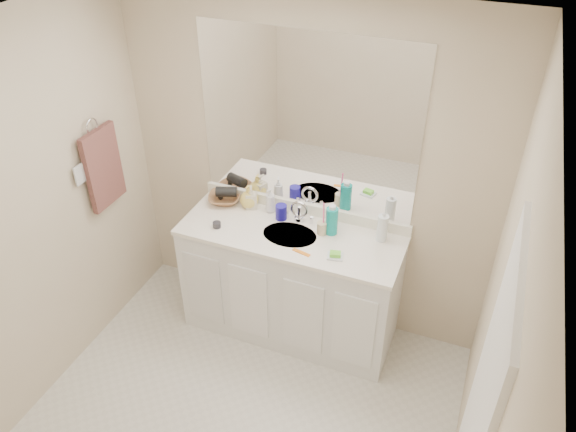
% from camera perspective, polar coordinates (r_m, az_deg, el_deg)
% --- Properties ---
extents(ceiling, '(2.60, 2.60, 0.02)m').
position_cam_1_polar(ceiling, '(2.23, -9.73, 15.53)').
color(ceiling, white).
rests_on(ceiling, wall_back).
extents(wall_back, '(2.60, 0.02, 2.40)m').
position_cam_1_polar(wall_back, '(3.80, 1.83, 4.45)').
color(wall_back, beige).
rests_on(wall_back, floor).
extents(wall_left, '(0.02, 2.60, 2.40)m').
position_cam_1_polar(wall_left, '(3.56, -26.16, -1.86)').
color(wall_left, beige).
rests_on(wall_left, floor).
extents(wall_right, '(0.02, 2.60, 2.40)m').
position_cam_1_polar(wall_right, '(2.63, 19.37, -14.67)').
color(wall_right, beige).
rests_on(wall_right, floor).
extents(vanity_cabinet, '(1.50, 0.55, 0.85)m').
position_cam_1_polar(vanity_cabinet, '(4.05, 0.27, -6.92)').
color(vanity_cabinet, white).
rests_on(vanity_cabinet, floor).
extents(countertop, '(1.52, 0.57, 0.03)m').
position_cam_1_polar(countertop, '(3.77, 0.28, -1.91)').
color(countertop, white).
rests_on(countertop, vanity_cabinet).
extents(backsplash, '(1.52, 0.03, 0.08)m').
position_cam_1_polar(backsplash, '(3.94, 1.68, 0.82)').
color(backsplash, white).
rests_on(backsplash, countertop).
extents(sink_basin, '(0.37, 0.37, 0.02)m').
position_cam_1_polar(sink_basin, '(3.76, 0.17, -2.04)').
color(sink_basin, beige).
rests_on(sink_basin, countertop).
extents(faucet, '(0.02, 0.02, 0.11)m').
position_cam_1_polar(faucet, '(3.85, 1.16, 0.24)').
color(faucet, silver).
rests_on(faucet, countertop).
extents(mirror, '(1.48, 0.01, 1.20)m').
position_cam_1_polar(mirror, '(3.63, 1.90, 9.32)').
color(mirror, white).
rests_on(mirror, wall_back).
extents(blue_mug, '(0.10, 0.10, 0.11)m').
position_cam_1_polar(blue_mug, '(3.87, -0.70, 0.40)').
color(blue_mug, '#1E179E').
rests_on(blue_mug, countertop).
extents(tan_cup, '(0.08, 0.08, 0.09)m').
position_cam_1_polar(tan_cup, '(3.74, 3.45, -1.24)').
color(tan_cup, beige).
rests_on(tan_cup, countertop).
extents(toothbrush, '(0.02, 0.04, 0.21)m').
position_cam_1_polar(toothbrush, '(3.68, 3.65, 0.07)').
color(toothbrush, '#FF438B').
rests_on(toothbrush, tan_cup).
extents(mouthwash_bottle, '(0.10, 0.10, 0.19)m').
position_cam_1_polar(mouthwash_bottle, '(3.72, 4.47, -0.51)').
color(mouthwash_bottle, '#0C9A95').
rests_on(mouthwash_bottle, countertop).
extents(clear_pump_bottle, '(0.09, 0.09, 0.19)m').
position_cam_1_polar(clear_pump_bottle, '(3.70, 9.56, -1.21)').
color(clear_pump_bottle, white).
rests_on(clear_pump_bottle, countertop).
extents(soap_dish, '(0.12, 0.10, 0.01)m').
position_cam_1_polar(soap_dish, '(3.57, 4.81, -4.10)').
color(soap_dish, white).
rests_on(soap_dish, countertop).
extents(green_soap, '(0.08, 0.07, 0.02)m').
position_cam_1_polar(green_soap, '(3.56, 4.82, -3.87)').
color(green_soap, '#73E437').
rests_on(green_soap, soap_dish).
extents(orange_comb, '(0.13, 0.05, 0.01)m').
position_cam_1_polar(orange_comb, '(3.59, 1.36, -3.72)').
color(orange_comb, orange).
rests_on(orange_comb, countertop).
extents(dark_jar, '(0.07, 0.07, 0.04)m').
position_cam_1_polar(dark_jar, '(3.84, -7.24, -0.89)').
color(dark_jar, '#2A292E').
rests_on(dark_jar, countertop).
extents(soap_bottle_white, '(0.09, 0.09, 0.18)m').
position_cam_1_polar(soap_bottle_white, '(3.93, -1.81, 1.61)').
color(soap_bottle_white, white).
rests_on(soap_bottle_white, countertop).
extents(soap_bottle_cream, '(0.10, 0.10, 0.17)m').
position_cam_1_polar(soap_bottle_cream, '(3.98, -3.75, 1.94)').
color(soap_bottle_cream, beige).
rests_on(soap_bottle_cream, countertop).
extents(soap_bottle_yellow, '(0.16, 0.16, 0.17)m').
position_cam_1_polar(soap_bottle_yellow, '(3.99, -3.98, 2.01)').
color(soap_bottle_yellow, '#EED35C').
rests_on(soap_bottle_yellow, countertop).
extents(wicker_basket, '(0.29, 0.29, 0.06)m').
position_cam_1_polar(wicker_basket, '(4.09, -6.47, 1.79)').
color(wicker_basket, '#8E5D39').
rests_on(wicker_basket, countertop).
extents(hair_dryer, '(0.17, 0.12, 0.08)m').
position_cam_1_polar(hair_dryer, '(4.05, -6.27, 2.47)').
color(hair_dryer, black).
rests_on(hair_dryer, wicker_basket).
extents(towel_ring, '(0.01, 0.11, 0.11)m').
position_cam_1_polar(towel_ring, '(3.84, -19.30, 8.61)').
color(towel_ring, silver).
rests_on(towel_ring, wall_left).
extents(hand_towel, '(0.04, 0.32, 0.55)m').
position_cam_1_polar(hand_towel, '(3.96, -18.25, 4.69)').
color(hand_towel, '#4A2A28').
rests_on(hand_towel, towel_ring).
extents(switch_plate, '(0.01, 0.08, 0.13)m').
position_cam_1_polar(switch_plate, '(3.82, -20.43, 3.96)').
color(switch_plate, silver).
rests_on(switch_plate, wall_left).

